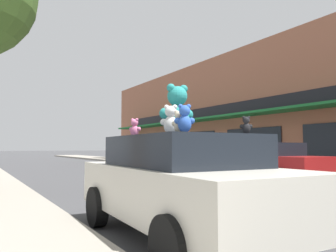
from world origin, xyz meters
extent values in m
plane|color=#424244|center=(0.00, 0.00, 0.00)|extent=(260.00, 260.00, 0.00)
cube|color=#9E6047|center=(13.23, 11.73, 3.69)|extent=(10.83, 32.67, 7.38)
cube|color=#19662D|center=(7.10, 11.73, 3.14)|extent=(1.43, 27.44, 0.12)
cube|color=black|center=(7.77, 11.73, 3.69)|extent=(0.08, 26.13, 0.70)
cube|color=black|center=(7.78, 9.01, 1.40)|extent=(0.06, 4.14, 2.00)
cube|color=black|center=(7.78, 14.45, 1.40)|extent=(0.06, 4.14, 2.00)
cube|color=black|center=(7.78, 19.90, 1.40)|extent=(0.06, 4.14, 2.00)
cube|color=black|center=(7.78, 25.34, 1.40)|extent=(0.06, 4.14, 2.00)
cube|color=beige|center=(-3.48, -0.60, 0.67)|extent=(1.92, 4.09, 0.70)
cube|color=black|center=(-3.48, -0.60, 1.24)|extent=(1.63, 2.27, 0.43)
cylinder|color=black|center=(-4.27, 0.69, 0.32)|extent=(0.23, 0.65, 0.64)
cylinder|color=black|center=(-2.57, 0.61, 0.32)|extent=(0.23, 0.65, 0.64)
cylinder|color=black|center=(-4.38, -1.80, 0.32)|extent=(0.23, 0.65, 0.64)
cylinder|color=black|center=(-2.69, -1.88, 0.32)|extent=(0.23, 0.65, 0.64)
ellipsoid|color=teal|center=(-3.58, -0.66, 1.68)|extent=(0.36, 0.32, 0.45)
sphere|color=teal|center=(-3.58, -0.66, 2.01)|extent=(0.30, 0.30, 0.29)
sphere|color=teal|center=(-3.48, -0.67, 2.12)|extent=(0.13, 0.13, 0.12)
sphere|color=teal|center=(-3.68, -0.66, 2.12)|extent=(0.13, 0.13, 0.12)
sphere|color=#47CDC6|center=(-3.57, -0.54, 1.99)|extent=(0.12, 0.12, 0.11)
sphere|color=teal|center=(-3.39, -0.65, 1.76)|extent=(0.18, 0.18, 0.17)
sphere|color=teal|center=(-3.76, -0.63, 1.76)|extent=(0.18, 0.18, 0.17)
ellipsoid|color=orange|center=(-3.30, -0.28, 1.54)|extent=(0.17, 0.16, 0.19)
sphere|color=orange|center=(-3.30, -0.28, 1.68)|extent=(0.15, 0.15, 0.12)
sphere|color=orange|center=(-3.26, -0.30, 1.73)|extent=(0.06, 0.06, 0.05)
sphere|color=orange|center=(-3.34, -0.27, 1.73)|extent=(0.06, 0.06, 0.05)
sphere|color=#FFBA41|center=(-3.29, -0.24, 1.67)|extent=(0.06, 0.06, 0.04)
sphere|color=orange|center=(-3.23, -0.30, 1.58)|extent=(0.09, 0.09, 0.07)
sphere|color=orange|center=(-3.37, -0.25, 1.58)|extent=(0.09, 0.09, 0.07)
ellipsoid|color=white|center=(-3.86, -0.94, 1.57)|extent=(0.24, 0.24, 0.24)
sphere|color=white|center=(-3.86, -0.94, 1.75)|extent=(0.21, 0.21, 0.15)
sphere|color=white|center=(-3.82, -0.97, 1.81)|extent=(0.09, 0.09, 0.06)
sphere|color=white|center=(-3.90, -0.90, 1.81)|extent=(0.09, 0.09, 0.06)
sphere|color=white|center=(-3.82, -0.89, 1.74)|extent=(0.08, 0.08, 0.06)
sphere|color=white|center=(-3.78, -0.99, 1.61)|extent=(0.12, 0.12, 0.09)
sphere|color=white|center=(-3.92, -0.86, 1.61)|extent=(0.12, 0.12, 0.09)
ellipsoid|color=black|center=(-3.17, -1.60, 1.52)|extent=(0.14, 0.13, 0.14)
sphere|color=black|center=(-3.17, -1.60, 1.62)|extent=(0.12, 0.12, 0.09)
sphere|color=black|center=(-3.14, -1.61, 1.65)|extent=(0.05, 0.05, 0.04)
sphere|color=black|center=(-3.20, -1.58, 1.65)|extent=(0.05, 0.05, 0.04)
sphere|color=#3A3A3D|center=(-3.15, -1.56, 1.62)|extent=(0.04, 0.04, 0.03)
sphere|color=black|center=(-3.12, -1.62, 1.54)|extent=(0.07, 0.07, 0.05)
sphere|color=black|center=(-3.21, -1.56, 1.54)|extent=(0.07, 0.07, 0.05)
ellipsoid|color=blue|center=(-3.97, -1.43, 1.55)|extent=(0.20, 0.19, 0.21)
sphere|color=blue|center=(-3.97, -1.43, 1.71)|extent=(0.17, 0.17, 0.13)
sphere|color=blue|center=(-3.93, -1.45, 1.76)|extent=(0.07, 0.07, 0.05)
sphere|color=blue|center=(-4.01, -1.40, 1.76)|extent=(0.07, 0.07, 0.05)
sphere|color=#548DFF|center=(-3.95, -1.38, 1.70)|extent=(0.07, 0.07, 0.05)
sphere|color=blue|center=(-3.89, -1.45, 1.59)|extent=(0.10, 0.10, 0.08)
sphere|color=blue|center=(-4.04, -1.38, 1.59)|extent=(0.10, 0.10, 0.08)
ellipsoid|color=purple|center=(-2.94, 0.33, 1.53)|extent=(0.15, 0.15, 0.15)
sphere|color=purple|center=(-2.94, 0.33, 1.64)|extent=(0.13, 0.13, 0.09)
sphere|color=purple|center=(-2.92, 0.36, 1.67)|extent=(0.06, 0.06, 0.04)
sphere|color=purple|center=(-2.96, 0.30, 1.67)|extent=(0.06, 0.06, 0.04)
sphere|color=#BA67ED|center=(-2.97, 0.35, 1.63)|extent=(0.05, 0.05, 0.04)
sphere|color=purple|center=(-2.91, 0.38, 1.55)|extent=(0.08, 0.08, 0.05)
sphere|color=purple|center=(-2.98, 0.29, 1.55)|extent=(0.08, 0.08, 0.05)
ellipsoid|color=red|center=(-3.12, -0.16, 1.55)|extent=(0.15, 0.12, 0.19)
sphere|color=red|center=(-3.12, -0.16, 1.69)|extent=(0.12, 0.12, 0.12)
sphere|color=red|center=(-3.07, -0.16, 1.73)|extent=(0.05, 0.05, 0.05)
sphere|color=red|center=(-3.16, -0.16, 1.73)|extent=(0.05, 0.05, 0.05)
sphere|color=#FF4741|center=(-3.12, -0.11, 1.68)|extent=(0.05, 0.05, 0.05)
sphere|color=red|center=(-3.04, -0.15, 1.58)|extent=(0.07, 0.07, 0.07)
sphere|color=red|center=(-3.19, -0.15, 1.58)|extent=(0.07, 0.07, 0.07)
ellipsoid|color=pink|center=(-3.83, 0.21, 1.54)|extent=(0.18, 0.18, 0.19)
sphere|color=pink|center=(-3.83, 0.21, 1.68)|extent=(0.16, 0.16, 0.12)
sphere|color=pink|center=(-3.80, 0.18, 1.73)|extent=(0.07, 0.07, 0.05)
sphere|color=pink|center=(-3.85, 0.25, 1.73)|extent=(0.07, 0.07, 0.05)
sphere|color=#FFA3DA|center=(-3.78, 0.24, 1.67)|extent=(0.06, 0.06, 0.04)
sphere|color=pink|center=(-3.78, 0.16, 1.58)|extent=(0.09, 0.09, 0.07)
sphere|color=pink|center=(-3.85, 0.28, 1.58)|extent=(0.09, 0.09, 0.07)
ellipsoid|color=beige|center=(-3.96, -1.30, 1.54)|extent=(0.17, 0.17, 0.17)
sphere|color=beige|center=(-3.96, -1.30, 1.66)|extent=(0.15, 0.15, 0.11)
sphere|color=beige|center=(-3.94, -1.33, 1.71)|extent=(0.06, 0.06, 0.05)
sphere|color=beige|center=(-3.98, -1.27, 1.71)|extent=(0.06, 0.06, 0.05)
sphere|color=white|center=(-3.92, -1.28, 1.66)|extent=(0.06, 0.06, 0.04)
sphere|color=beige|center=(-3.91, -1.35, 1.57)|extent=(0.09, 0.09, 0.06)
sphere|color=beige|center=(-3.99, -1.24, 1.57)|extent=(0.09, 0.09, 0.06)
cube|color=maroon|center=(3.29, 3.90, 0.66)|extent=(1.78, 4.45, 0.67)
cube|color=black|center=(3.29, 3.90, 1.22)|extent=(1.56, 2.25, 0.46)
cylinder|color=black|center=(2.42, 5.28, 0.32)|extent=(0.20, 0.64, 0.64)
cylinder|color=black|center=(4.17, 5.28, 0.32)|extent=(0.20, 0.64, 0.64)
cylinder|color=black|center=(2.42, 2.52, 0.32)|extent=(0.20, 0.64, 0.64)
cylinder|color=black|center=(4.17, 2.52, 0.32)|extent=(0.20, 0.64, 0.64)
cube|color=silver|center=(3.29, 11.63, 0.68)|extent=(1.71, 4.28, 0.73)
cube|color=black|center=(3.29, 11.63, 1.28)|extent=(1.50, 2.26, 0.47)
cylinder|color=black|center=(2.46, 12.95, 0.32)|extent=(0.20, 0.64, 0.64)
cylinder|color=black|center=(4.13, 12.95, 0.32)|extent=(0.20, 0.64, 0.64)
cylinder|color=black|center=(2.46, 10.30, 0.32)|extent=(0.20, 0.64, 0.64)
cylinder|color=black|center=(4.13, 10.30, 0.32)|extent=(0.20, 0.64, 0.64)
camera|label=1|loc=(-6.08, -4.53, 1.28)|focal=35.00mm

